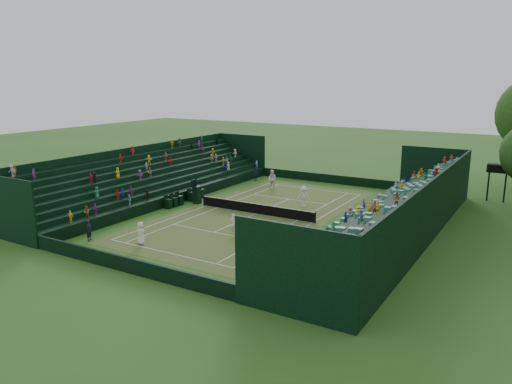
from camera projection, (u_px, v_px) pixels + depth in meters
The scene contains 18 objects.
ground at pixel (256, 214), 44.46m from camera, with size 160.00×160.00×0.00m, color #2E5B1D.
court_surface at pixel (256, 214), 44.46m from camera, with size 12.97×26.77×0.01m, color #387125.
perimeter_wall_north at pixel (327, 178), 57.61m from camera, with size 17.17×0.20×1.00m, color black.
perimeter_wall_south at pixel (125, 264), 31.08m from camera, with size 17.17×0.20×1.00m, color black.
perimeter_wall_east at pixel (346, 222), 40.08m from camera, with size 0.20×31.77×1.00m, color black.
perimeter_wall_west at pixel (182, 197), 48.61m from camera, with size 0.20×31.77×1.00m, color black.
north_grandstand at pixel (399, 217), 37.75m from camera, with size 6.60×32.00×4.90m.
south_grandstand at pixel (149, 182), 50.47m from camera, with size 6.60×32.00×4.90m.
tennis_net at pixel (256, 208), 44.34m from camera, with size 11.67×0.10×1.06m.
scoreboard_tower at pixel (498, 170), 48.20m from camera, with size 2.00×1.00×3.70m.
umpire_chair at pixel (197, 192), 47.94m from camera, with size 0.81×0.81×2.55m.
courtside_chairs at pixel (185, 198), 48.26m from camera, with size 0.59×5.55×1.28m.
player_near_west at pixel (141, 233), 36.16m from camera, with size 0.82×0.53×1.68m, color white.
player_near_east at pixel (234, 224), 38.58m from camera, with size 0.59×0.39×1.63m, color silver.
player_far_west at pixel (272, 179), 54.77m from camera, with size 0.98×0.76×2.02m, color white.
player_far_east at pixel (304, 197), 46.69m from camera, with size 1.27×0.73×1.96m, color white.
line_judge_north at pixel (256, 174), 58.53m from camera, with size 0.59×0.39×1.62m, color black.
line_judge_south at pixel (89, 231), 36.95m from camera, with size 0.58×0.38×1.58m, color black.
Camera 1 is at (22.11, -36.76, 11.84)m, focal length 35.00 mm.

